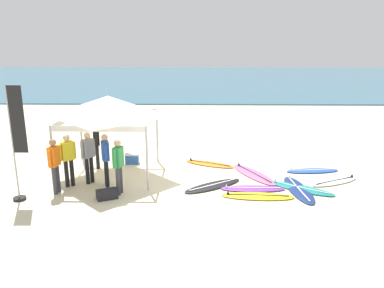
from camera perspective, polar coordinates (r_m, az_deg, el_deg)
The scene contains 21 objects.
ground_plane at distance 12.52m, azimuth -1.13°, elevation -5.92°, with size 80.00×80.00×0.00m, color beige.
sea at distance 45.17m, azimuth 0.48°, elevation 9.70°, with size 80.00×36.00×0.10m, color #386B84.
canopy_tent at distance 13.05m, azimuth -12.41°, elevation 5.50°, with size 3.01×3.01×2.75m.
surfboard_blue at distance 14.24m, azimuth 17.52°, elevation -3.82°, with size 1.93×0.71×0.19m.
surfboard_teal at distance 12.52m, azimuth 15.95°, elevation -6.36°, with size 2.07×1.64×0.19m.
surfboard_orange at distance 14.33m, azimuth 2.62°, elevation -2.97°, with size 1.96×1.26×0.19m.
surfboard_pink at distance 13.42m, azimuth 9.20°, elevation -4.46°, with size 1.63×2.35×0.19m.
surfboard_purple at distance 12.16m, azimuth 9.03°, elevation -6.59°, with size 2.01×0.54×0.19m.
surfboard_white at distance 13.45m, azimuth 20.60°, elevation -5.24°, with size 1.90×1.29×0.19m.
surfboard_black at distance 12.25m, azimuth 3.11°, elevation -6.24°, with size 2.09×1.69×0.19m.
surfboard_yellow at distance 11.63m, azimuth 9.75°, elevation -7.67°, with size 2.19×0.72×0.19m.
surfboard_navy at distance 12.39m, azimuth 15.65°, elevation -6.57°, with size 0.80×2.31×0.19m.
person_blue at distance 12.30m, azimuth -12.80°, elevation -1.83°, with size 0.32×0.53×1.71m.
person_green at distance 11.59m, azimuth -10.95°, elevation -2.79°, with size 0.29×0.54×1.71m.
person_orange at distance 12.15m, azimuth -19.88°, elevation -2.59°, with size 0.28×0.54×1.71m.
person_yellow at distance 12.60m, azimuth -18.07°, elevation -1.81°, with size 0.43×0.40×1.71m.
person_grey at distance 12.69m, azimuth -15.25°, elevation -1.46°, with size 0.38×0.47×1.71m.
person_black at distance 14.14m, azimuth -14.09°, elevation 0.34°, with size 0.31×0.53×1.71m.
banner_flag at distance 11.84m, azimuth -24.68°, elevation -0.60°, with size 0.60×0.36×3.40m.
gear_bag_near_tent at distance 11.60m, azimuth -12.60°, elevation -7.34°, with size 0.60×0.32×0.28m, color #232328.
cooler_box at distance 14.61m, azimuth -8.95°, elevation -2.13°, with size 0.50×0.36×0.39m.
Camera 1 is at (0.46, -11.65, 4.55)m, focal length 35.66 mm.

